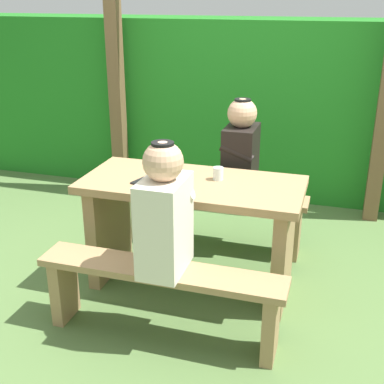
{
  "coord_description": "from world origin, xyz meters",
  "views": [
    {
      "loc": [
        0.87,
        -2.87,
        1.85
      ],
      "look_at": [
        0.0,
        0.0,
        0.67
      ],
      "focal_mm": 47.37,
      "sensor_mm": 36.0,
      "label": 1
    }
  ],
  "objects_px": {
    "picnic_table": "(192,215)",
    "bench_far": "(215,207)",
    "person_white_shirt": "(164,213)",
    "bottle_left": "(177,170)",
    "person_black_coat": "(241,152)",
    "drinking_glass": "(218,174)",
    "cell_phone": "(142,181)",
    "bench_near": "(161,288)"
  },
  "relations": [
    {
      "from": "bench_far",
      "to": "bottle_left",
      "type": "distance_m",
      "value": 0.85
    },
    {
      "from": "picnic_table",
      "to": "cell_phone",
      "type": "bearing_deg",
      "value": -160.49
    },
    {
      "from": "picnic_table",
      "to": "cell_phone",
      "type": "xyz_separation_m",
      "value": [
        -0.3,
        -0.11,
        0.24
      ]
    },
    {
      "from": "bench_far",
      "to": "cell_phone",
      "type": "xyz_separation_m",
      "value": [
        -0.3,
        -0.7,
        0.43
      ]
    },
    {
      "from": "person_white_shirt",
      "to": "cell_phone",
      "type": "relative_size",
      "value": 5.14
    },
    {
      "from": "picnic_table",
      "to": "person_white_shirt",
      "type": "relative_size",
      "value": 1.95
    },
    {
      "from": "person_black_coat",
      "to": "cell_phone",
      "type": "bearing_deg",
      "value": -124.95
    },
    {
      "from": "person_black_coat",
      "to": "drinking_glass",
      "type": "xyz_separation_m",
      "value": [
        -0.04,
        -0.52,
        0.01
      ]
    },
    {
      "from": "bench_far",
      "to": "drinking_glass",
      "type": "xyz_separation_m",
      "value": [
        0.15,
        -0.52,
        0.46
      ]
    },
    {
      "from": "picnic_table",
      "to": "bench_near",
      "type": "relative_size",
      "value": 1.0
    },
    {
      "from": "picnic_table",
      "to": "drinking_glass",
      "type": "distance_m",
      "value": 0.33
    },
    {
      "from": "person_black_coat",
      "to": "drinking_glass",
      "type": "distance_m",
      "value": 0.52
    },
    {
      "from": "picnic_table",
      "to": "person_black_coat",
      "type": "bearing_deg",
      "value": 72.35
    },
    {
      "from": "picnic_table",
      "to": "bench_far",
      "type": "relative_size",
      "value": 1.0
    },
    {
      "from": "picnic_table",
      "to": "person_white_shirt",
      "type": "xyz_separation_m",
      "value": [
        0.03,
        -0.59,
        0.27
      ]
    },
    {
      "from": "picnic_table",
      "to": "person_white_shirt",
      "type": "bearing_deg",
      "value": -87.22
    },
    {
      "from": "bench_far",
      "to": "person_white_shirt",
      "type": "xyz_separation_m",
      "value": [
        0.03,
        -1.19,
        0.46
      ]
    },
    {
      "from": "bench_near",
      "to": "person_white_shirt",
      "type": "height_order",
      "value": "person_white_shirt"
    },
    {
      "from": "person_white_shirt",
      "to": "bottle_left",
      "type": "bearing_deg",
      "value": 101.47
    },
    {
      "from": "person_black_coat",
      "to": "drinking_glass",
      "type": "bearing_deg",
      "value": -94.14
    },
    {
      "from": "bench_near",
      "to": "bottle_left",
      "type": "height_order",
      "value": "bottle_left"
    },
    {
      "from": "bench_near",
      "to": "person_black_coat",
      "type": "bearing_deg",
      "value": 80.99
    },
    {
      "from": "picnic_table",
      "to": "bench_far",
      "type": "distance_m",
      "value": 0.62
    },
    {
      "from": "cell_phone",
      "to": "drinking_glass",
      "type": "bearing_deg",
      "value": 40.33
    },
    {
      "from": "picnic_table",
      "to": "bench_near",
      "type": "bearing_deg",
      "value": -90.0
    },
    {
      "from": "person_white_shirt",
      "to": "drinking_glass",
      "type": "bearing_deg",
      "value": 79.61
    },
    {
      "from": "drinking_glass",
      "to": "picnic_table",
      "type": "bearing_deg",
      "value": -153.89
    },
    {
      "from": "picnic_table",
      "to": "cell_phone",
      "type": "distance_m",
      "value": 0.4
    },
    {
      "from": "drinking_glass",
      "to": "person_black_coat",
      "type": "bearing_deg",
      "value": 85.86
    },
    {
      "from": "drinking_glass",
      "to": "bench_far",
      "type": "bearing_deg",
      "value": 106.14
    },
    {
      "from": "cell_phone",
      "to": "bottle_left",
      "type": "bearing_deg",
      "value": 25.4
    },
    {
      "from": "bench_far",
      "to": "person_white_shirt",
      "type": "height_order",
      "value": "person_white_shirt"
    },
    {
      "from": "person_white_shirt",
      "to": "picnic_table",
      "type": "bearing_deg",
      "value": 92.78
    },
    {
      "from": "picnic_table",
      "to": "bench_far",
      "type": "height_order",
      "value": "picnic_table"
    },
    {
      "from": "person_black_coat",
      "to": "bottle_left",
      "type": "bearing_deg",
      "value": -111.45
    },
    {
      "from": "bench_far",
      "to": "drinking_glass",
      "type": "distance_m",
      "value": 0.71
    },
    {
      "from": "bench_near",
      "to": "bench_far",
      "type": "distance_m",
      "value": 1.19
    },
    {
      "from": "bench_near",
      "to": "person_black_coat",
      "type": "distance_m",
      "value": 1.29
    },
    {
      "from": "person_black_coat",
      "to": "cell_phone",
      "type": "relative_size",
      "value": 5.14
    },
    {
      "from": "picnic_table",
      "to": "bench_near",
      "type": "distance_m",
      "value": 0.62
    },
    {
      "from": "drinking_glass",
      "to": "cell_phone",
      "type": "bearing_deg",
      "value": -158.21
    },
    {
      "from": "picnic_table",
      "to": "bench_near",
      "type": "xyz_separation_m",
      "value": [
        0.0,
        -0.59,
        -0.19
      ]
    }
  ]
}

